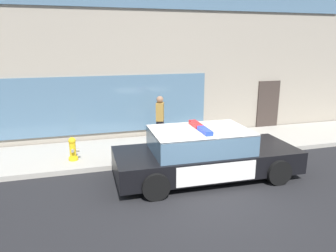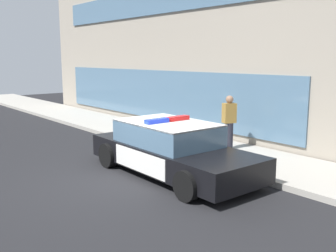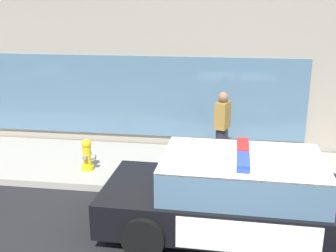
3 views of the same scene
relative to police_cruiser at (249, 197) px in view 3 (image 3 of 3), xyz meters
The scene contains 5 objects.
sidewalk 2.64m from the police_cruiser, 100.52° to the left, with size 48.00×2.73×0.15m, color #A39E93.
storefront_building 10.17m from the police_cruiser, 107.18° to the left, with size 24.56×10.74×7.44m.
police_cruiser is the anchor object (origin of this frame).
fire_hydrant 4.01m from the police_cruiser, 150.87° to the left, with size 0.34×0.39×0.73m.
pedestrian_on_sidewalk 2.90m from the police_cruiser, 100.33° to the left, with size 0.38×0.46×1.71m.
Camera 3 is at (0.03, -5.21, 3.80)m, focal length 43.90 mm.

